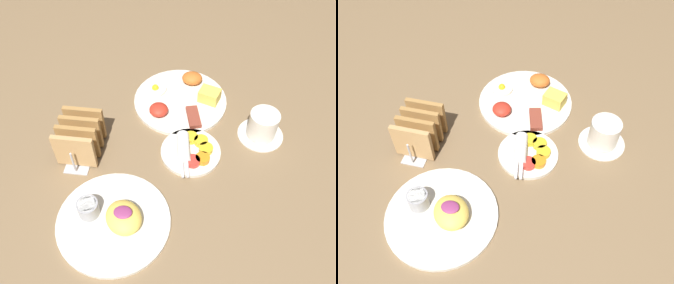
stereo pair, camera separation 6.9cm
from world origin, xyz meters
TOP-DOWN VIEW (x-y plane):
  - ground_plane at (0.00, 0.00)m, footprint 3.00×3.00m
  - plate_breakfast at (0.09, 0.21)m, footprint 0.26×0.26m
  - plate_condiments at (0.13, 0.03)m, footprint 0.15×0.17m
  - plate_foreground at (-0.02, -0.19)m, footprint 0.25×0.25m
  - toast_rack at (-0.15, 0.00)m, footprint 0.10×0.15m
  - coffee_cup at (0.31, 0.11)m, footprint 0.12×0.12m

SIDE VIEW (x-z plane):
  - ground_plane at x=0.00m, z-range 0.00..0.00m
  - plate_breakfast at x=0.09m, z-range -0.01..0.03m
  - plate_condiments at x=0.13m, z-range -0.01..0.03m
  - plate_foreground at x=-0.02m, z-range -0.01..0.04m
  - coffee_cup at x=0.31m, z-range 0.00..0.08m
  - toast_rack at x=-0.15m, z-range 0.00..0.10m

